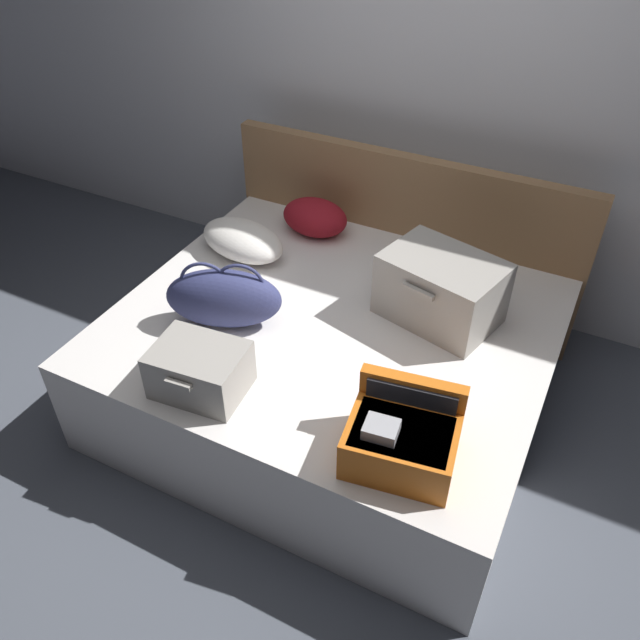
{
  "coord_description": "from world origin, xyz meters",
  "views": [
    {
      "loc": [
        1.03,
        -1.75,
        2.5
      ],
      "look_at": [
        0.0,
        0.27,
        0.65
      ],
      "focal_mm": 35.84,
      "sensor_mm": 36.0,
      "label": 1
    }
  ],
  "objects_px": {
    "hard_case_medium": "(402,439)",
    "pillow_near_headboard": "(315,217)",
    "bed": "(332,363)",
    "hard_case_small": "(200,370)",
    "duffel_bag": "(224,298)",
    "pillow_center_head": "(243,240)",
    "hard_case_large": "(441,289)"
  },
  "relations": [
    {
      "from": "hard_case_small",
      "to": "pillow_near_headboard",
      "type": "height_order",
      "value": "hard_case_small"
    },
    {
      "from": "hard_case_large",
      "to": "hard_case_small",
      "type": "relative_size",
      "value": 1.52
    },
    {
      "from": "bed",
      "to": "pillow_near_headboard",
      "type": "bearing_deg",
      "value": 123.3
    },
    {
      "from": "hard_case_large",
      "to": "duffel_bag",
      "type": "relative_size",
      "value": 1.04
    },
    {
      "from": "bed",
      "to": "pillow_near_headboard",
      "type": "xyz_separation_m",
      "value": [
        -0.45,
        0.68,
        0.38
      ]
    },
    {
      "from": "bed",
      "to": "duffel_bag",
      "type": "xyz_separation_m",
      "value": [
        -0.44,
        -0.25,
        0.43
      ]
    },
    {
      "from": "hard_case_large",
      "to": "hard_case_small",
      "type": "height_order",
      "value": "hard_case_large"
    },
    {
      "from": "hard_case_medium",
      "to": "duffel_bag",
      "type": "bearing_deg",
      "value": 151.25
    },
    {
      "from": "hard_case_medium",
      "to": "pillow_near_headboard",
      "type": "bearing_deg",
      "value": 119.85
    },
    {
      "from": "bed",
      "to": "pillow_near_headboard",
      "type": "height_order",
      "value": "pillow_near_headboard"
    },
    {
      "from": "hard_case_medium",
      "to": "pillow_near_headboard",
      "type": "distance_m",
      "value": 1.67
    },
    {
      "from": "hard_case_large",
      "to": "hard_case_medium",
      "type": "xyz_separation_m",
      "value": [
        0.16,
        -0.89,
        -0.06
      ]
    },
    {
      "from": "bed",
      "to": "hard_case_medium",
      "type": "height_order",
      "value": "hard_case_medium"
    },
    {
      "from": "bed",
      "to": "duffel_bag",
      "type": "height_order",
      "value": "duffel_bag"
    },
    {
      "from": "pillow_center_head",
      "to": "pillow_near_headboard",
      "type": "bearing_deg",
      "value": 56.45
    },
    {
      "from": "hard_case_large",
      "to": "pillow_center_head",
      "type": "height_order",
      "value": "hard_case_large"
    },
    {
      "from": "duffel_bag",
      "to": "pillow_near_headboard",
      "type": "xyz_separation_m",
      "value": [
        -0.0,
        0.93,
        -0.05
      ]
    },
    {
      "from": "hard_case_medium",
      "to": "pillow_near_headboard",
      "type": "xyz_separation_m",
      "value": [
        -1.04,
        1.31,
        -0.01
      ]
    },
    {
      "from": "pillow_near_headboard",
      "to": "hard_case_small",
      "type": "bearing_deg",
      "value": -83.46
    },
    {
      "from": "hard_case_medium",
      "to": "pillow_near_headboard",
      "type": "relative_size",
      "value": 1.17
    },
    {
      "from": "hard_case_small",
      "to": "duffel_bag",
      "type": "distance_m",
      "value": 0.44
    },
    {
      "from": "hard_case_large",
      "to": "duffel_bag",
      "type": "bearing_deg",
      "value": -135.26
    },
    {
      "from": "hard_case_small",
      "to": "duffel_bag",
      "type": "bearing_deg",
      "value": 104.62
    },
    {
      "from": "duffel_bag",
      "to": "pillow_center_head",
      "type": "bearing_deg",
      "value": 114.6
    },
    {
      "from": "hard_case_medium",
      "to": "duffel_bag",
      "type": "distance_m",
      "value": 1.11
    },
    {
      "from": "hard_case_small",
      "to": "pillow_near_headboard",
      "type": "xyz_separation_m",
      "value": [
        -0.15,
        1.34,
        -0.01
      ]
    },
    {
      "from": "pillow_near_headboard",
      "to": "pillow_center_head",
      "type": "bearing_deg",
      "value": -123.55
    },
    {
      "from": "duffel_bag",
      "to": "bed",
      "type": "bearing_deg",
      "value": 29.12
    },
    {
      "from": "pillow_near_headboard",
      "to": "bed",
      "type": "bearing_deg",
      "value": -56.7
    },
    {
      "from": "hard_case_small",
      "to": "hard_case_medium",
      "type": "bearing_deg",
      "value": -3.14
    },
    {
      "from": "pillow_near_headboard",
      "to": "duffel_bag",
      "type": "bearing_deg",
      "value": -89.84
    },
    {
      "from": "hard_case_large",
      "to": "hard_case_medium",
      "type": "bearing_deg",
      "value": -65.42
    }
  ]
}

